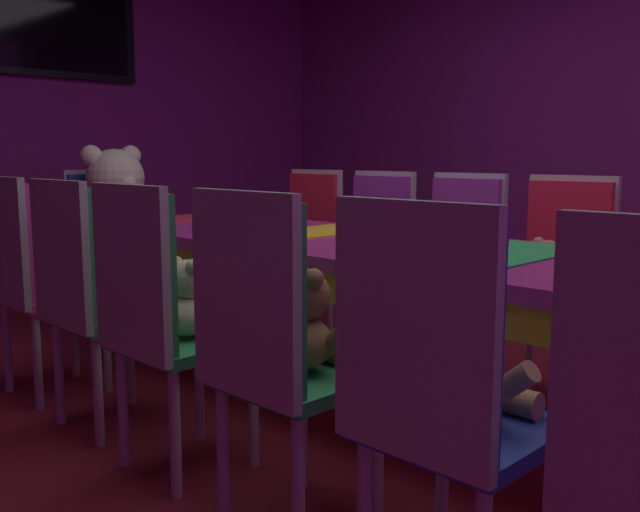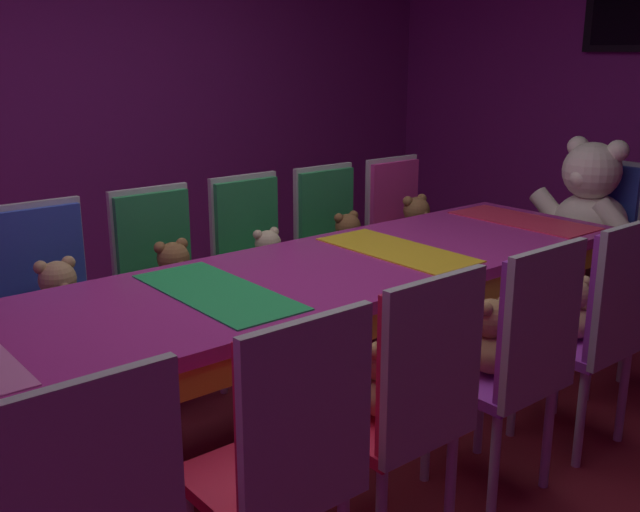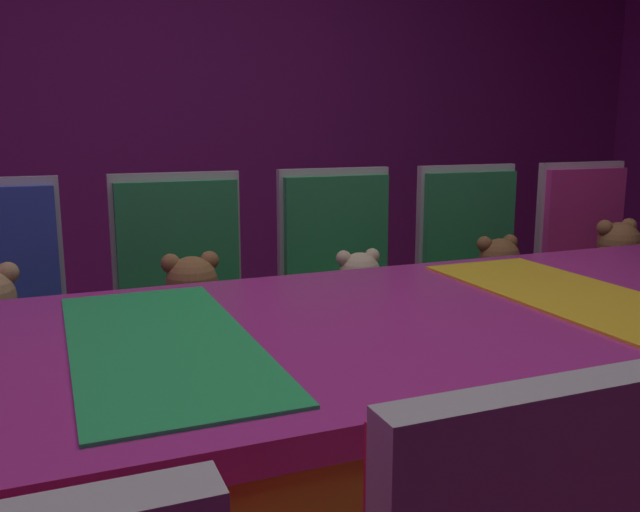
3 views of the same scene
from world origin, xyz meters
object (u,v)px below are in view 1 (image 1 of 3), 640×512
Objects in this scene: teddy_right_3 at (442,258)px; chair_right_5 at (307,234)px; teddy_right_2 at (546,274)px; chair_left_4 at (82,282)px; wall_tv at (28,6)px; chair_left_2 at (267,333)px; teddy_left_3 at (190,303)px; king_teddy_bear at (118,212)px; teddy_left_4 at (116,281)px; chair_right_3 at (459,252)px; throne_chair at (104,234)px; teddy_right_4 at (358,250)px; chair_right_4 at (375,243)px; chair_left_5 at (25,266)px; teddy_left_5 at (57,262)px; chair_left_1 at (432,377)px; banquet_table at (389,265)px; chair_right_2 at (562,265)px; teddy_left_2 at (305,326)px; chair_left_3 at (153,303)px; teddy_left_1 at (469,364)px; teddy_right_5 at (290,236)px.

chair_right_5 reaches higher than teddy_right_3.
chair_left_4 is at bearing -35.44° from teddy_right_2.
chair_left_2 is at bearing -104.21° from wall_tv.
teddy_left_3 is (0.13, 0.55, -0.02)m from chair_left_2.
teddy_left_4 is at bearing -29.73° from king_teddy_bear.
chair_left_2 is 1.78m from chair_right_3.
teddy_right_4 is at bearing 26.44° from throne_chair.
wall_tv is (0.86, 3.38, 1.45)m from chair_left_2.
chair_right_4 is 1.00× the size of throne_chair.
chair_left_5 is 2.89× the size of teddy_left_5.
throne_chair is at bearing 58.86° from chair_left_4.
chair_left_5 is at bearing 89.73° from chair_left_1.
chair_left_1 is 0.54m from chair_left_2.
banquet_table is 3.39× the size of chair_right_5.
teddy_left_5 is at bearing -111.55° from wall_tv.
chair_left_4 and chair_right_2 have the same top height.
throne_chair is (0.70, 1.41, 0.01)m from teddy_left_4.
chair_left_3 is (-0.16, 0.55, 0.01)m from teddy_left_2.
teddy_left_5 is at bearing 74.06° from chair_left_4.
teddy_right_3 is (1.55, -0.56, -0.01)m from chair_left_4.
chair_left_5 is 1.00× the size of chair_right_4.
throne_chair is at bearing -71.48° from chair_right_2.
throne_chair is (0.86, 2.49, 0.00)m from chair_left_2.
chair_right_3 is (1.56, 1.06, 0.00)m from teddy_left_1.
king_teddy_bear is at bearing 90.00° from banquet_table.
king_teddy_bear is at bearing -38.66° from chair_right_5.
wall_tv reaches higher than teddy_right_5.
teddy_left_1 is 2.59m from teddy_right_5.
teddy_right_4 is 2.84m from wall_tv.
teddy_right_4 is at bearing 19.73° from teddy_left_3.
banquet_table is 3.40m from wall_tv.
teddy_right_2 is 0.56m from chair_right_3.
chair_left_3 is 1.57m from teddy_right_3.
chair_right_2 is at bearing -46.88° from teddy_left_5.
teddy_left_2 reaches higher than teddy_left_3.
teddy_left_4 is 1.10× the size of teddy_right_2.
chair_left_1 is 0.15m from teddy_left_1.
chair_left_5 is at bearing 122.00° from banquet_table.
teddy_right_3 is 1.12× the size of teddy_right_4.
chair_left_3 and throne_chair have the same top height.
banquet_table is 0.78m from teddy_left_3.
teddy_right_5 is (1.58, 1.62, 0.00)m from chair_left_2.
teddy_right_3 is 3.29m from wall_tv.
teddy_left_4 is 1.57m from throne_chair.
throne_chair reaches higher than teddy_left_5.
teddy_left_5 reaches higher than teddy_right_3.
chair_left_1 and chair_left_5 have the same top height.
chair_left_5 reaches higher than teddy_right_5.
teddy_left_3 is (-0.02, 1.09, -0.02)m from teddy_left_1.
banquet_table is 1.07m from teddy_left_4.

